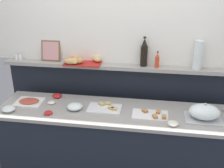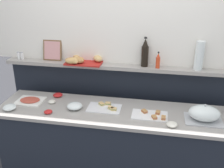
{
  "view_description": "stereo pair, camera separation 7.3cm",
  "coord_description": "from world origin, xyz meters",
  "px_view_note": "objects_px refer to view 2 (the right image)",
  "views": [
    {
      "loc": [
        0.28,
        -2.33,
        2.21
      ],
      "look_at": [
        -0.09,
        0.1,
        1.16
      ],
      "focal_mm": 42.8,
      "sensor_mm": 36.0,
      "label": 1
    },
    {
      "loc": [
        0.36,
        -2.32,
        2.21
      ],
      "look_at": [
        -0.09,
        0.1,
        1.16
      ],
      "focal_mm": 42.8,
      "sensor_mm": 36.0,
      "label": 2
    }
  ],
  "objects_px": {
    "sandwich_platter_side": "(105,108)",
    "pepper_shaker": "(22,56)",
    "bread_basket": "(81,60)",
    "condiment_bowl_cream": "(48,112)",
    "water_carafe": "(199,56)",
    "condiment_bowl_red": "(172,124)",
    "condiment_bowl_dark": "(52,102)",
    "hot_sauce_bottle": "(158,61)",
    "cold_cuts_platter": "(30,100)",
    "serving_cloche": "(204,114)",
    "glass_bowl_small": "(10,107)",
    "salt_shaker": "(19,55)",
    "sandwich_platter_rear": "(151,115)",
    "framed_picture": "(52,50)",
    "wine_bottle_dark": "(145,53)",
    "glass_bowl_medium": "(75,106)",
    "condiment_bowl_teal": "(58,95)"
  },
  "relations": [
    {
      "from": "serving_cloche",
      "to": "pepper_shaker",
      "type": "relative_size",
      "value": 3.91
    },
    {
      "from": "cold_cuts_platter",
      "to": "condiment_bowl_teal",
      "type": "distance_m",
      "value": 0.3
    },
    {
      "from": "serving_cloche",
      "to": "water_carafe",
      "type": "bearing_deg",
      "value": 96.01
    },
    {
      "from": "sandwich_platter_side",
      "to": "glass_bowl_medium",
      "type": "xyz_separation_m",
      "value": [
        -0.3,
        -0.06,
        0.02
      ]
    },
    {
      "from": "sandwich_platter_side",
      "to": "condiment_bowl_dark",
      "type": "distance_m",
      "value": 0.58
    },
    {
      "from": "glass_bowl_small",
      "to": "condiment_bowl_teal",
      "type": "bearing_deg",
      "value": 45.89
    },
    {
      "from": "condiment_bowl_cream",
      "to": "water_carafe",
      "type": "bearing_deg",
      "value": 21.56
    },
    {
      "from": "sandwich_platter_rear",
      "to": "hot_sauce_bottle",
      "type": "distance_m",
      "value": 0.59
    },
    {
      "from": "cold_cuts_platter",
      "to": "condiment_bowl_cream",
      "type": "bearing_deg",
      "value": -35.38
    },
    {
      "from": "sandwich_platter_rear",
      "to": "serving_cloche",
      "type": "distance_m",
      "value": 0.49
    },
    {
      "from": "condiment_bowl_red",
      "to": "hot_sauce_bottle",
      "type": "bearing_deg",
      "value": 106.18
    },
    {
      "from": "condiment_bowl_teal",
      "to": "wine_bottle_dark",
      "type": "distance_m",
      "value": 1.06
    },
    {
      "from": "condiment_bowl_cream",
      "to": "salt_shaker",
      "type": "bearing_deg",
      "value": 134.85
    },
    {
      "from": "hot_sauce_bottle",
      "to": "condiment_bowl_cream",
      "type": "bearing_deg",
      "value": -152.04
    },
    {
      "from": "pepper_shaker",
      "to": "condiment_bowl_cream",
      "type": "bearing_deg",
      "value": -47.47
    },
    {
      "from": "hot_sauce_bottle",
      "to": "salt_shaker",
      "type": "xyz_separation_m",
      "value": [
        -1.59,
        0.02,
        -0.03
      ]
    },
    {
      "from": "glass_bowl_small",
      "to": "bread_basket",
      "type": "xyz_separation_m",
      "value": [
        0.59,
        0.55,
        0.36
      ]
    },
    {
      "from": "bread_basket",
      "to": "condiment_bowl_cream",
      "type": "bearing_deg",
      "value": -108.72
    },
    {
      "from": "serving_cloche",
      "to": "pepper_shaker",
      "type": "distance_m",
      "value": 2.07
    },
    {
      "from": "sandwich_platter_side",
      "to": "salt_shaker",
      "type": "distance_m",
      "value": 1.22
    },
    {
      "from": "sandwich_platter_rear",
      "to": "water_carafe",
      "type": "relative_size",
      "value": 1.15
    },
    {
      "from": "glass_bowl_small",
      "to": "water_carafe",
      "type": "height_order",
      "value": "water_carafe"
    },
    {
      "from": "glass_bowl_small",
      "to": "condiment_bowl_red",
      "type": "relative_size",
      "value": 1.31
    },
    {
      "from": "sandwich_platter_rear",
      "to": "cold_cuts_platter",
      "type": "xyz_separation_m",
      "value": [
        -1.29,
        0.09,
        -0.0
      ]
    },
    {
      "from": "salt_shaker",
      "to": "condiment_bowl_red",
      "type": "bearing_deg",
      "value": -18.63
    },
    {
      "from": "cold_cuts_platter",
      "to": "water_carafe",
      "type": "bearing_deg",
      "value": 11.69
    },
    {
      "from": "cold_cuts_platter",
      "to": "condiment_bowl_cream",
      "type": "xyz_separation_m",
      "value": [
        0.29,
        -0.21,
        0.01
      ]
    },
    {
      "from": "bread_basket",
      "to": "framed_picture",
      "type": "height_order",
      "value": "framed_picture"
    },
    {
      "from": "condiment_bowl_cream",
      "to": "salt_shaker",
      "type": "height_order",
      "value": "salt_shaker"
    },
    {
      "from": "sandwich_platter_side",
      "to": "pepper_shaker",
      "type": "relative_size",
      "value": 3.89
    },
    {
      "from": "glass_bowl_small",
      "to": "bread_basket",
      "type": "distance_m",
      "value": 0.89
    },
    {
      "from": "condiment_bowl_red",
      "to": "bread_basket",
      "type": "distance_m",
      "value": 1.21
    },
    {
      "from": "condiment_bowl_cream",
      "to": "wine_bottle_dark",
      "type": "relative_size",
      "value": 0.26
    },
    {
      "from": "condiment_bowl_cream",
      "to": "hot_sauce_bottle",
      "type": "height_order",
      "value": "hot_sauce_bottle"
    },
    {
      "from": "condiment_bowl_dark",
      "to": "condiment_bowl_teal",
      "type": "bearing_deg",
      "value": 87.94
    },
    {
      "from": "glass_bowl_medium",
      "to": "water_carafe",
      "type": "relative_size",
      "value": 0.52
    },
    {
      "from": "salt_shaker",
      "to": "pepper_shaker",
      "type": "distance_m",
      "value": 0.04
    },
    {
      "from": "cold_cuts_platter",
      "to": "serving_cloche",
      "type": "bearing_deg",
      "value": -2.64
    },
    {
      "from": "sandwich_platter_rear",
      "to": "pepper_shaker",
      "type": "relative_size",
      "value": 3.95
    },
    {
      "from": "sandwich_platter_side",
      "to": "framed_picture",
      "type": "distance_m",
      "value": 0.92
    },
    {
      "from": "sandwich_platter_rear",
      "to": "framed_picture",
      "type": "height_order",
      "value": "framed_picture"
    },
    {
      "from": "cold_cuts_platter",
      "to": "pepper_shaker",
      "type": "xyz_separation_m",
      "value": [
        -0.23,
        0.36,
        0.38
      ]
    },
    {
      "from": "condiment_bowl_red",
      "to": "water_carafe",
      "type": "xyz_separation_m",
      "value": [
        0.24,
        0.59,
        0.48
      ]
    },
    {
      "from": "sandwich_platter_rear",
      "to": "hot_sauce_bottle",
      "type": "bearing_deg",
      "value": 85.99
    },
    {
      "from": "water_carafe",
      "to": "condiment_bowl_red",
      "type": "bearing_deg",
      "value": -112.43
    },
    {
      "from": "cold_cuts_platter",
      "to": "glass_bowl_medium",
      "type": "height_order",
      "value": "glass_bowl_medium"
    },
    {
      "from": "glass_bowl_medium",
      "to": "bread_basket",
      "type": "xyz_separation_m",
      "value": [
        -0.04,
        0.41,
        0.36
      ]
    },
    {
      "from": "condiment_bowl_dark",
      "to": "salt_shaker",
      "type": "height_order",
      "value": "salt_shaker"
    },
    {
      "from": "glass_bowl_small",
      "to": "condiment_bowl_cream",
      "type": "bearing_deg",
      "value": 0.3
    },
    {
      "from": "salt_shaker",
      "to": "water_carafe",
      "type": "height_order",
      "value": "water_carafe"
    }
  ]
}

